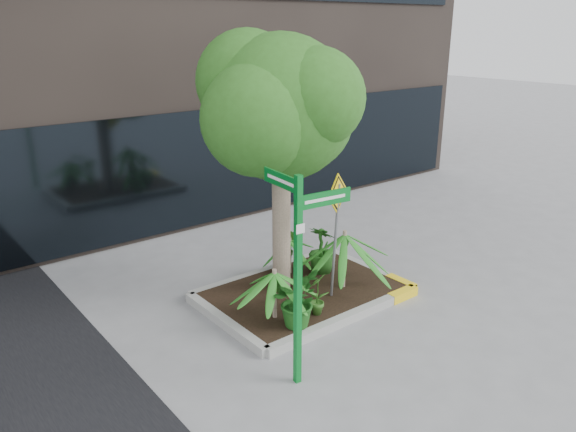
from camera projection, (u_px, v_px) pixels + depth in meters
ground at (306, 307)px, 9.34m from camera, size 80.00×80.00×0.00m
planter at (306, 292)px, 9.64m from camera, size 3.35×2.36×0.15m
tree at (280, 108)px, 8.69m from camera, size 2.95×2.62×4.42m
palm_front at (345, 234)px, 9.42m from camera, size 1.16×1.16×1.29m
palm_left at (274, 273)px, 8.48m from camera, size 0.91×0.91×1.01m
palm_back at (289, 240)px, 10.07m from camera, size 0.77×0.77×0.86m
shrub_a at (296, 300)px, 8.36m from camera, size 1.03×1.03×0.81m
shrub_b at (322, 249)px, 10.19m from camera, size 0.62×0.62×0.88m
shrub_c at (317, 293)px, 8.71m from camera, size 0.49×0.49×0.70m
shrub_d at (286, 249)px, 10.29m from camera, size 0.59×0.59×0.81m
street_sign_post at (299, 258)px, 6.90m from camera, size 0.83×0.86×2.81m
cattle_sign at (336, 215)px, 8.92m from camera, size 0.62×0.25×2.12m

